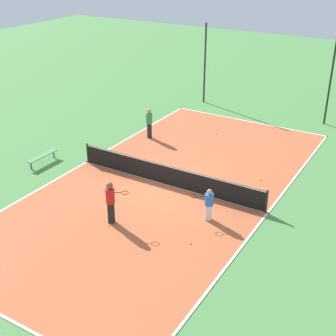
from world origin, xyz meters
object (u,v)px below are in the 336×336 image
at_px(player_near_blue, 209,203).
at_px(fence_post_back_right, 330,81).
at_px(player_far_green, 149,121).
at_px(tennis_net, 168,175).
at_px(fence_post_back_left, 205,64).
at_px(bench, 42,156).
at_px(tennis_ball_near_net, 260,180).
at_px(tennis_ball_right_alley, 190,243).
at_px(tennis_ball_left_sideline, 216,133).
at_px(player_coach_red, 111,199).

distance_m(player_near_blue, fence_post_back_right, 13.98).
bearing_deg(player_far_green, tennis_net, 167.17).
distance_m(fence_post_back_left, fence_post_back_right, 8.47).
bearing_deg(bench, player_far_green, -26.76).
bearing_deg(tennis_ball_near_net, player_far_green, 166.70).
relative_size(tennis_ball_right_alley, fence_post_back_right, 0.01).
height_order(tennis_ball_left_sideline, fence_post_back_left, fence_post_back_left).
xyz_separation_m(tennis_net, player_coach_red, (-0.30, -3.98, 0.54)).
bearing_deg(tennis_ball_left_sideline, bench, -125.94).
height_order(player_coach_red, player_near_blue, player_coach_red).
bearing_deg(player_coach_red, tennis_ball_near_net, 33.70).
bearing_deg(tennis_ball_left_sideline, player_coach_red, -87.32).
distance_m(player_far_green, tennis_ball_near_net, 7.77).
relative_size(bench, tennis_ball_left_sideline, 28.38).
height_order(player_far_green, player_coach_red, player_coach_red).
xyz_separation_m(tennis_net, tennis_ball_near_net, (3.59, 2.66, -0.50)).
bearing_deg(tennis_net, player_coach_red, -94.32).
xyz_separation_m(tennis_ball_left_sideline, fence_post_back_right, (5.05, 5.06, 2.69)).
xyz_separation_m(tennis_ball_left_sideline, tennis_ball_near_net, (4.41, -4.31, 0.00)).
distance_m(tennis_net, player_near_blue, 3.48).
bearing_deg(tennis_ball_left_sideline, tennis_ball_right_alley, -69.43).
distance_m(player_far_green, fence_post_back_left, 7.79).
bearing_deg(tennis_ball_left_sideline, fence_post_back_left, 124.08).
xyz_separation_m(bench, player_far_green, (2.88, 5.70, 0.65)).
bearing_deg(player_near_blue, fence_post_back_right, -121.25).
height_order(player_near_blue, tennis_ball_near_net, player_near_blue).
height_order(player_near_blue, tennis_ball_left_sideline, player_near_blue).
xyz_separation_m(tennis_ball_right_alley, fence_post_back_right, (1.06, 15.68, 2.69)).
bearing_deg(bench, tennis_net, -79.38).
xyz_separation_m(player_coach_red, fence_post_back_left, (-3.94, 16.00, 1.64)).
xyz_separation_m(player_near_blue, fence_post_back_right, (1.25, 13.79, 1.92)).
distance_m(player_coach_red, tennis_ball_left_sideline, 11.01).
bearing_deg(tennis_ball_near_net, tennis_ball_right_alley, -93.80).
distance_m(bench, fence_post_back_left, 13.75).
height_order(tennis_net, bench, tennis_net).
relative_size(player_coach_red, fence_post_back_right, 0.34).
bearing_deg(tennis_net, tennis_ball_left_sideline, 96.66).
height_order(bench, player_near_blue, player_near_blue).
relative_size(tennis_ball_near_net, fence_post_back_left, 0.01).
xyz_separation_m(tennis_net, tennis_ball_left_sideline, (-0.81, 6.97, -0.50)).
height_order(tennis_ball_near_net, fence_post_back_left, fence_post_back_left).
relative_size(tennis_net, tennis_ball_left_sideline, 143.34).
height_order(player_coach_red, tennis_ball_near_net, player_coach_red).
bearing_deg(fence_post_back_left, tennis_ball_near_net, -50.12).
distance_m(tennis_ball_right_alley, fence_post_back_left, 17.55).
height_order(tennis_ball_right_alley, tennis_ball_near_net, same).
xyz_separation_m(tennis_net, fence_post_back_right, (4.24, 12.03, 2.19)).
bearing_deg(tennis_ball_left_sideline, player_near_blue, -66.48).
distance_m(tennis_ball_near_net, fence_post_back_right, 9.77).
relative_size(player_near_blue, tennis_ball_right_alley, 20.81).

